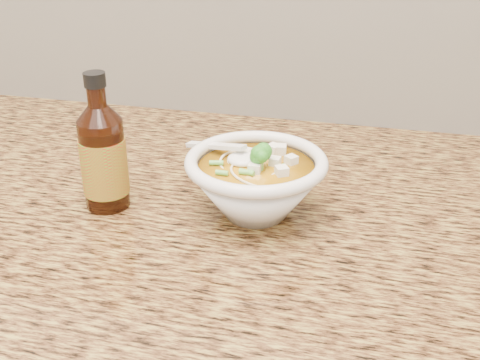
# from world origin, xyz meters

# --- Properties ---
(counter_slab) EXTENTS (4.00, 0.68, 0.04)m
(counter_slab) POSITION_xyz_m (0.00, 1.68, 0.88)
(counter_slab) COLOR olive
(counter_slab) RESTS_ON cabinet
(soup_bowl) EXTENTS (0.19, 0.17, 0.10)m
(soup_bowl) POSITION_xyz_m (0.15, 1.65, 0.94)
(soup_bowl) COLOR silver
(soup_bowl) RESTS_ON counter_slab
(hot_sauce_bottle) EXTENTS (0.07, 0.07, 0.17)m
(hot_sauce_bottle) POSITION_xyz_m (-0.04, 1.63, 0.97)
(hot_sauce_bottle) COLOR #321206
(hot_sauce_bottle) RESTS_ON counter_slab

